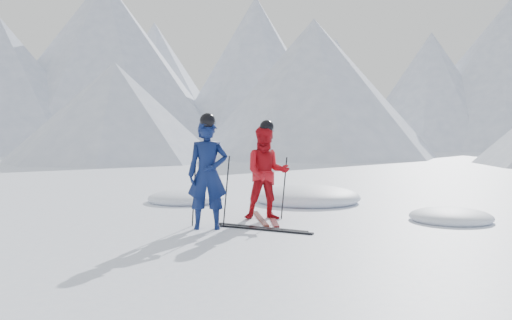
# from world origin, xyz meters

# --- Properties ---
(ground) EXTENTS (160.00, 160.00, 0.00)m
(ground) POSITION_xyz_m (0.00, 0.00, 0.00)
(ground) COLOR white
(ground) RESTS_ON ground
(mountain_range) EXTENTS (106.15, 62.94, 15.53)m
(mountain_range) POSITION_xyz_m (5.71, 35.31, 6.72)
(mountain_range) COLOR #B2BCD1
(mountain_range) RESTS_ON ground
(skier_blue) EXTENTS (0.77, 0.61, 1.84)m
(skier_blue) POSITION_xyz_m (-2.05, -0.87, 0.92)
(skier_blue) COLOR #0C1948
(skier_blue) RESTS_ON ground
(skier_red) EXTENTS (1.02, 0.90, 1.75)m
(skier_red) POSITION_xyz_m (-1.30, 0.31, 0.87)
(skier_red) COLOR red
(skier_red) RESTS_ON ground
(pole_blue_left) EXTENTS (0.12, 0.09, 1.23)m
(pole_blue_left) POSITION_xyz_m (-2.35, -0.72, 0.61)
(pole_blue_left) COLOR black
(pole_blue_left) RESTS_ON ground
(pole_blue_right) EXTENTS (0.12, 0.07, 1.23)m
(pole_blue_right) POSITION_xyz_m (-1.80, -0.62, 0.61)
(pole_blue_right) COLOR black
(pole_blue_right) RESTS_ON ground
(pole_red_left) EXTENTS (0.12, 0.09, 1.16)m
(pole_red_left) POSITION_xyz_m (-1.60, 0.56, 0.58)
(pole_red_left) COLOR black
(pole_red_left) RESTS_ON ground
(pole_red_right) EXTENTS (0.12, 0.08, 1.16)m
(pole_red_right) POSITION_xyz_m (-1.00, 0.46, 0.58)
(pole_red_right) COLOR black
(pole_red_right) RESTS_ON ground
(ski_worn_left) EXTENTS (0.69, 1.62, 0.03)m
(ski_worn_left) POSITION_xyz_m (-1.42, 0.31, 0.01)
(ski_worn_left) COLOR black
(ski_worn_left) RESTS_ON ground
(ski_worn_right) EXTENTS (0.57, 1.65, 0.03)m
(ski_worn_right) POSITION_xyz_m (-1.18, 0.31, 0.01)
(ski_worn_right) COLOR black
(ski_worn_right) RESTS_ON ground
(ski_loose_a) EXTENTS (1.66, 0.53, 0.03)m
(ski_loose_a) POSITION_xyz_m (-1.18, -0.64, 0.01)
(ski_loose_a) COLOR black
(ski_loose_a) RESTS_ON ground
(ski_loose_b) EXTENTS (1.68, 0.47, 0.03)m
(ski_loose_b) POSITION_xyz_m (-1.08, -0.79, 0.01)
(ski_loose_b) COLOR black
(ski_loose_b) RESTS_ON ground
(snow_lumps) EXTENTS (8.91, 6.40, 0.54)m
(snow_lumps) POSITION_xyz_m (-0.78, 2.19, 0.00)
(snow_lumps) COLOR white
(snow_lumps) RESTS_ON ground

